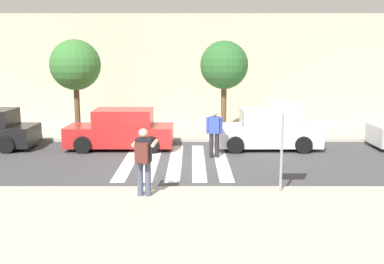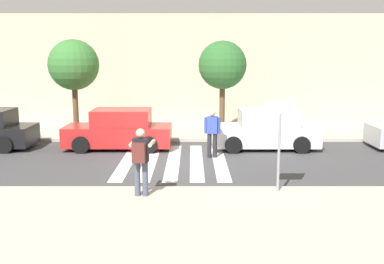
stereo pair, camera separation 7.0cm
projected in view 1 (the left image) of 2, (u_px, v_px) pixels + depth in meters
name	position (u px, v px, depth m)	size (l,w,h in m)	color
ground_plane	(174.00, 163.00, 15.33)	(120.00, 120.00, 0.00)	#424244
sidewalk_near	(163.00, 232.00, 9.22)	(60.00, 6.00, 0.14)	#B2AD9E
sidewalk_far	(179.00, 130.00, 21.23)	(60.00, 4.80, 0.14)	#B2AD9E
building_facade_far	(181.00, 68.00, 25.08)	(56.00, 4.00, 5.65)	beige
crosswalk_stripe_0	(129.00, 161.00, 15.53)	(0.44, 5.20, 0.01)	silver
crosswalk_stripe_1	(152.00, 161.00, 15.53)	(0.44, 5.20, 0.01)	silver
crosswalk_stripe_2	(175.00, 161.00, 15.53)	(0.44, 5.20, 0.01)	silver
crosswalk_stripe_3	(198.00, 161.00, 15.53)	(0.44, 5.20, 0.01)	silver
crosswalk_stripe_4	(221.00, 161.00, 15.53)	(0.44, 5.20, 0.01)	silver
stop_sign	(282.00, 126.00, 11.44)	(0.76, 0.08, 2.38)	gray
photographer_with_backpack	(143.00, 156.00, 11.17)	(0.63, 0.88, 1.72)	#474C60
pedestrian_crossing	(213.00, 131.00, 15.93)	(0.58, 0.29, 1.72)	#232328
parked_car_red	(120.00, 130.00, 17.47)	(4.10, 1.92, 1.55)	red
parked_car_white	(266.00, 130.00, 17.48)	(4.10, 1.92, 1.55)	white
street_tree_west	(74.00, 65.00, 18.92)	(2.14, 2.14, 4.12)	brown
street_tree_center	(223.00, 66.00, 19.22)	(2.07, 2.07, 4.08)	brown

